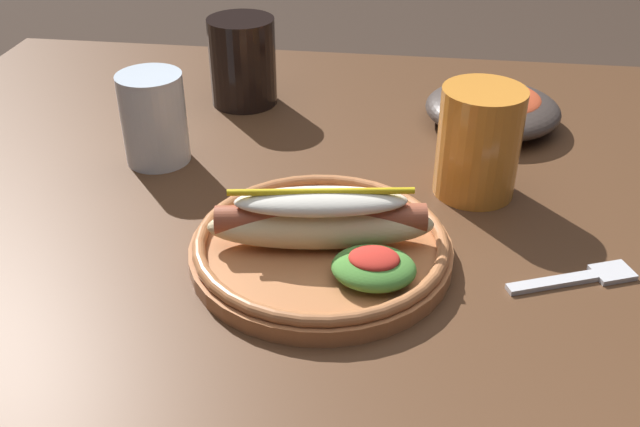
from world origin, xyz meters
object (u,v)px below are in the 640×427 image
hot_dog_plate (318,240)px  soda_cup (243,62)px  fork (581,278)px  extra_cup (479,142)px  water_cup (154,118)px  side_bowl (493,107)px

hot_dog_plate → soda_cup: bearing=113.2°
fork → extra_cup: size_ratio=1.01×
fork → hot_dog_plate: bearing=158.3°
hot_dog_plate → water_cup: (-0.21, 0.17, 0.03)m
hot_dog_plate → side_bowl: 0.36m
fork → soda_cup: 0.52m
water_cup → extra_cup: size_ratio=0.89×
fork → side_bowl: side_bowl is taller
water_cup → side_bowl: water_cup is taller
hot_dog_plate → fork: bearing=0.2°
soda_cup → extra_cup: 0.36m
extra_cup → hot_dog_plate: bearing=-135.1°
side_bowl → water_cup: bearing=-159.2°
hot_dog_plate → side_bowl: bearing=60.9°
water_cup → fork: bearing=-20.8°
hot_dog_plate → side_bowl: (0.18, 0.32, 0.00)m
water_cup → soda_cup: bearing=70.6°
water_cup → side_bowl: bearing=20.8°
fork → water_cup: (-0.45, 0.17, 0.05)m
soda_cup → extra_cup: bearing=-34.0°
fork → water_cup: bearing=137.3°
hot_dog_plate → fork: 0.24m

